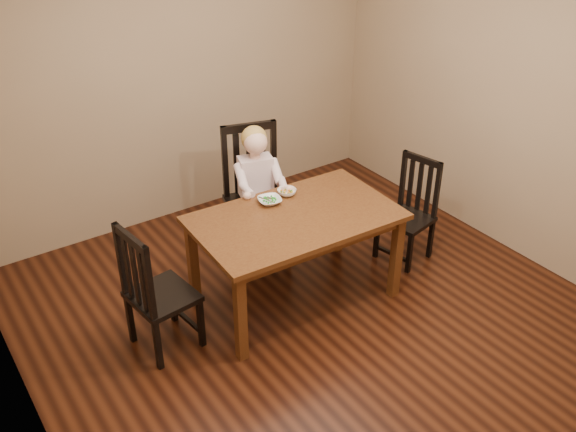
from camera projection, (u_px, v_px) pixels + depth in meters
room at (315, 153)px, 4.20m from camera, size 4.01×4.01×2.71m
dining_table at (295, 226)px, 4.73m from camera, size 1.53×0.96×0.75m
chair_child at (255, 195)px, 5.39m from camera, size 0.60×0.58×1.13m
chair_left at (155, 293)px, 4.34m from camera, size 0.46×0.47×0.99m
chair_right at (409, 212)px, 5.37m from camera, size 0.44×0.46×0.90m
toddler at (256, 181)px, 5.26m from camera, size 0.47×0.54×0.62m
bowl_peas at (270, 201)px, 4.84m from camera, size 0.21×0.21×0.04m
bowl_veg at (287, 192)px, 4.96m from camera, size 0.19×0.19×0.05m
fork at (266, 201)px, 4.80m from camera, size 0.09×0.08×0.04m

